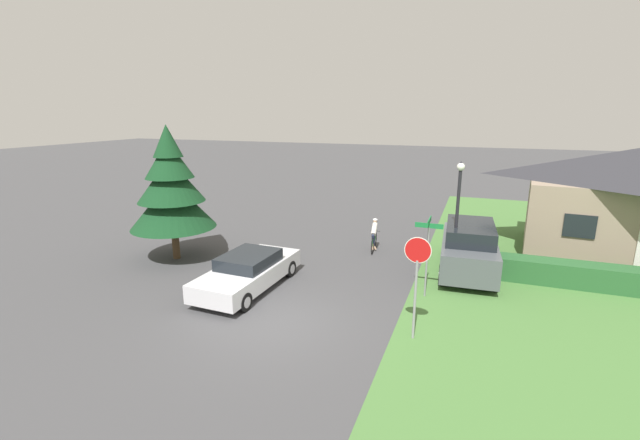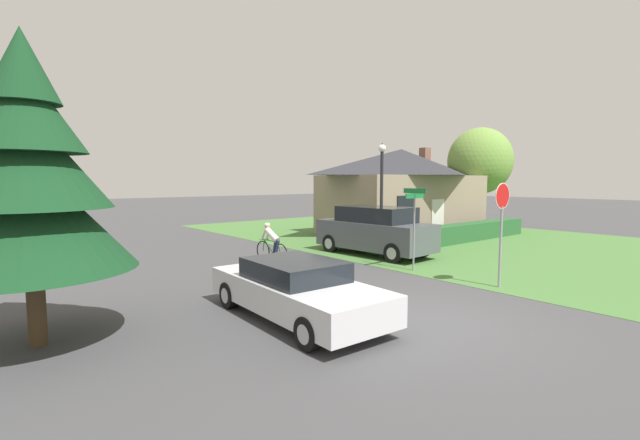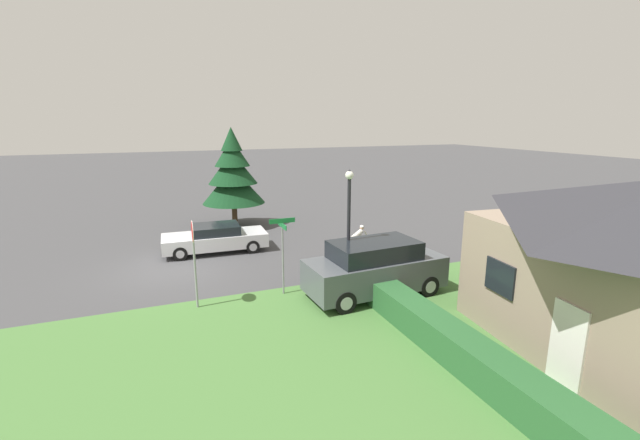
{
  "view_description": "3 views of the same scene",
  "coord_description": "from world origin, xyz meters",
  "px_view_note": "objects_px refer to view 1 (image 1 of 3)",
  "views": [
    {
      "loc": [
        5.32,
        -10.26,
        6.02
      ],
      "look_at": [
        -0.76,
        5.97,
        1.63
      ],
      "focal_mm": 24.0,
      "sensor_mm": 36.0,
      "label": 1
    },
    {
      "loc": [
        -7.24,
        -5.28,
        2.95
      ],
      "look_at": [
        0.79,
        4.43,
        1.79
      ],
      "focal_mm": 24.0,
      "sensor_mm": 36.0,
      "label": 2
    },
    {
      "loc": [
        17.39,
        -0.53,
        5.93
      ],
      "look_at": [
        0.87,
        6.03,
        1.75
      ],
      "focal_mm": 24.0,
      "sensor_mm": 36.0,
      "label": 3
    }
  ],
  "objects_px": {
    "street_name_sign": "(428,243)",
    "conifer_tall_near": "(171,189)",
    "cyclist": "(374,236)",
    "stop_sign": "(417,268)",
    "street_lamp": "(458,207)",
    "parked_suv_right": "(469,248)",
    "sedan_left_lane": "(249,271)"
  },
  "relations": [
    {
      "from": "conifer_tall_near",
      "to": "parked_suv_right",
      "type": "bearing_deg",
      "value": 12.8
    },
    {
      "from": "street_lamp",
      "to": "street_name_sign",
      "type": "relative_size",
      "value": 1.61
    },
    {
      "from": "cyclist",
      "to": "parked_suv_right",
      "type": "xyz_separation_m",
      "value": [
        4.01,
        -1.32,
        0.28
      ]
    },
    {
      "from": "parked_suv_right",
      "to": "stop_sign",
      "type": "bearing_deg",
      "value": 165.47
    },
    {
      "from": "sedan_left_lane",
      "to": "parked_suv_right",
      "type": "relative_size",
      "value": 0.96
    },
    {
      "from": "stop_sign",
      "to": "street_name_sign",
      "type": "relative_size",
      "value": 1.07
    },
    {
      "from": "street_lamp",
      "to": "conifer_tall_near",
      "type": "height_order",
      "value": "conifer_tall_near"
    },
    {
      "from": "cyclist",
      "to": "street_lamp",
      "type": "relative_size",
      "value": 0.4
    },
    {
      "from": "parked_suv_right",
      "to": "conifer_tall_near",
      "type": "relative_size",
      "value": 0.88
    },
    {
      "from": "conifer_tall_near",
      "to": "cyclist",
      "type": "bearing_deg",
      "value": 27.57
    },
    {
      "from": "street_name_sign",
      "to": "conifer_tall_near",
      "type": "xyz_separation_m",
      "value": [
        -10.35,
        0.26,
        1.11
      ]
    },
    {
      "from": "street_name_sign",
      "to": "sedan_left_lane",
      "type": "bearing_deg",
      "value": -165.93
    },
    {
      "from": "parked_suv_right",
      "to": "street_lamp",
      "type": "height_order",
      "value": "street_lamp"
    },
    {
      "from": "sedan_left_lane",
      "to": "cyclist",
      "type": "height_order",
      "value": "cyclist"
    },
    {
      "from": "cyclist",
      "to": "stop_sign",
      "type": "bearing_deg",
      "value": -164.71
    },
    {
      "from": "sedan_left_lane",
      "to": "street_name_sign",
      "type": "relative_size",
      "value": 1.74
    },
    {
      "from": "stop_sign",
      "to": "street_name_sign",
      "type": "bearing_deg",
      "value": -87.67
    },
    {
      "from": "cyclist",
      "to": "street_lamp",
      "type": "distance_m",
      "value": 4.56
    },
    {
      "from": "street_name_sign",
      "to": "parked_suv_right",
      "type": "bearing_deg",
      "value": 66.8
    },
    {
      "from": "cyclist",
      "to": "street_name_sign",
      "type": "xyz_separation_m",
      "value": [
        2.77,
        -4.22,
        1.18
      ]
    },
    {
      "from": "parked_suv_right",
      "to": "stop_sign",
      "type": "relative_size",
      "value": 1.69
    },
    {
      "from": "sedan_left_lane",
      "to": "stop_sign",
      "type": "xyz_separation_m",
      "value": [
        5.92,
        -1.45,
        1.41
      ]
    },
    {
      "from": "sedan_left_lane",
      "to": "street_lamp",
      "type": "distance_m",
      "value": 7.81
    },
    {
      "from": "cyclist",
      "to": "sedan_left_lane",
      "type": "bearing_deg",
      "value": 145.16
    },
    {
      "from": "parked_suv_right",
      "to": "conifer_tall_near",
      "type": "distance_m",
      "value": 12.05
    },
    {
      "from": "parked_suv_right",
      "to": "street_lamp",
      "type": "relative_size",
      "value": 1.12
    },
    {
      "from": "parked_suv_right",
      "to": "stop_sign",
      "type": "height_order",
      "value": "stop_sign"
    },
    {
      "from": "stop_sign",
      "to": "street_lamp",
      "type": "relative_size",
      "value": 0.67
    },
    {
      "from": "cyclist",
      "to": "conifer_tall_near",
      "type": "relative_size",
      "value": 0.31
    },
    {
      "from": "street_name_sign",
      "to": "conifer_tall_near",
      "type": "distance_m",
      "value": 10.41
    },
    {
      "from": "street_lamp",
      "to": "conifer_tall_near",
      "type": "bearing_deg",
      "value": -170.5
    },
    {
      "from": "sedan_left_lane",
      "to": "conifer_tall_near",
      "type": "xyz_separation_m",
      "value": [
        -4.48,
        1.73,
        2.35
      ]
    }
  ]
}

